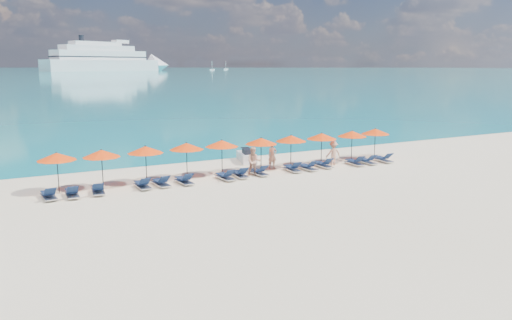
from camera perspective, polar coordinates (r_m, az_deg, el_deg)
name	(u,v)px	position (r m, az deg, el deg)	size (l,w,h in m)	color
ground	(281,190)	(27.93, 2.84, -3.45)	(1400.00, 1400.00, 0.00)	beige
sea	(6,70)	(683.53, -26.62, 9.18)	(1600.00, 1300.00, 0.01)	#1FA9B2
cruise_ship	(114,60)	(544.51, -15.95, 10.89)	(146.00, 79.52, 41.34)	white
sailboat_near	(212,69)	(577.89, -5.05, 10.28)	(5.89, 1.96, 10.80)	white
sailboat_far	(226,69)	(643.37, -3.47, 10.36)	(5.75, 1.92, 10.54)	white
jetski	(247,157)	(35.83, -1.08, 0.40)	(1.63, 2.82, 0.95)	white
beachgoer_a	(272,155)	(33.55, 1.88, 0.53)	(0.64, 0.42, 1.76)	tan
beachgoer_b	(254,162)	(31.17, -0.25, -0.19)	(0.90, 0.52, 1.85)	tan
beachgoer_c	(333,153)	(35.00, 8.82, 0.78)	(1.09, 0.51, 1.69)	tan
umbrella_0	(57,157)	(28.93, -21.83, 0.36)	(2.10, 2.10, 2.28)	black
umbrella_1	(101,154)	(29.11, -17.25, 0.71)	(2.10, 2.10, 2.28)	black
umbrella_2	(145,150)	(29.75, -12.52, 1.16)	(2.10, 2.10, 2.28)	black
umbrella_3	(186,146)	(30.54, -7.96, 1.56)	(2.10, 2.10, 2.28)	black
umbrella_4	(222,144)	(31.39, -3.93, 1.89)	(2.10, 2.10, 2.28)	black
umbrella_5	(261,141)	(32.33, 0.59, 2.18)	(2.10, 2.10, 2.28)	black
umbrella_6	(291,138)	(33.56, 4.03, 2.48)	(2.10, 2.10, 2.28)	black
umbrella_7	(322,136)	(34.82, 7.52, 2.71)	(2.10, 2.10, 2.28)	black
umbrella_8	(352,134)	(36.36, 10.93, 2.96)	(2.10, 2.10, 2.28)	black
umbrella_9	(375,131)	(38.02, 13.49, 3.19)	(2.10, 2.10, 2.28)	black
lounger_0	(49,195)	(28.12, -22.61, -3.70)	(0.76, 1.75, 0.66)	silver
lounger_1	(72,193)	(28.09, -20.29, -3.55)	(0.67, 1.72, 0.66)	silver
lounger_2	(98,190)	(28.34, -17.60, -3.26)	(0.79, 1.75, 0.66)	silver
lounger_3	(143,185)	(28.89, -12.84, -2.75)	(0.67, 1.72, 0.66)	silver
lounger_4	(161,182)	(29.20, -10.78, -2.53)	(0.74, 1.74, 0.66)	silver
lounger_5	(184,180)	(29.52, -8.20, -2.29)	(0.73, 1.74, 0.66)	silver
lounger_6	(225,176)	(30.29, -3.53, -1.86)	(0.74, 1.74, 0.66)	silver
lounger_7	(240,174)	(30.92, -1.83, -1.58)	(0.77, 1.75, 0.66)	silver
lounger_8	(258,172)	(31.50, 0.28, -1.35)	(0.78, 1.75, 0.66)	silver
lounger_9	(292,168)	(32.68, 4.17, -0.93)	(0.76, 1.75, 0.66)	silver
lounger_10	(308,167)	(33.18, 5.94, -0.78)	(0.68, 1.72, 0.66)	silver
lounger_11	(323,164)	(34.13, 7.69, -0.49)	(0.64, 1.71, 0.66)	silver
lounger_12	(355,162)	(35.29, 11.23, -0.23)	(0.69, 1.72, 0.66)	silver
lounger_13	(367,161)	(35.94, 12.59, -0.08)	(0.70, 1.73, 0.66)	silver
lounger_14	(383,159)	(36.92, 14.34, 0.13)	(0.74, 1.74, 0.66)	silver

